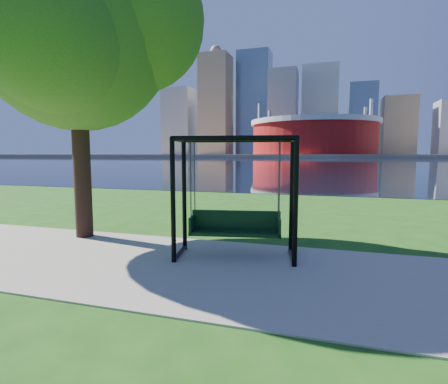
% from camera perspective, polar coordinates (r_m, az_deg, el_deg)
% --- Properties ---
extents(ground, '(900.00, 900.00, 0.00)m').
position_cam_1_polar(ground, '(7.04, 1.64, -11.53)').
color(ground, '#1E5114').
rests_on(ground, ground).
extents(path, '(120.00, 4.00, 0.03)m').
position_cam_1_polar(path, '(6.58, 0.45, -12.68)').
color(path, '#9E937F').
rests_on(path, ground).
extents(river, '(900.00, 180.00, 0.02)m').
position_cam_1_polar(river, '(108.50, 16.19, 4.85)').
color(river, black).
rests_on(river, ground).
extents(far_bank, '(900.00, 228.00, 2.00)m').
position_cam_1_polar(far_bank, '(312.47, 16.83, 5.75)').
color(far_bank, '#937F60').
rests_on(far_bank, ground).
extents(stadium, '(83.00, 83.00, 32.00)m').
position_cam_1_polar(stadium, '(242.05, 14.44, 8.89)').
color(stadium, maroon).
rests_on(stadium, far_bank).
extents(skyline, '(392.00, 66.00, 96.50)m').
position_cam_1_polar(skyline, '(327.65, 16.28, 11.89)').
color(skyline, gray).
rests_on(skyline, far_bank).
extents(swing, '(2.58, 1.47, 2.49)m').
position_cam_1_polar(swing, '(7.12, 1.86, -1.38)').
color(swing, black).
rests_on(swing, ground).
extents(park_tree, '(6.02, 5.43, 7.47)m').
position_cam_1_polar(park_tree, '(10.12, -23.06, 23.26)').
color(park_tree, black).
rests_on(park_tree, ground).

